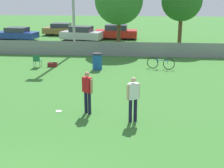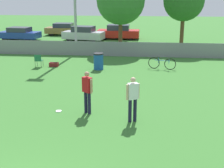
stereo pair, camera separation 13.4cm
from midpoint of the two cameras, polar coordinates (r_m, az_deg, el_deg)
name	(u,v)px [view 1 (the left image)]	position (r m, az deg, el deg)	size (l,w,h in m)	color
fence_backline	(101,49)	(23.74, -2.27, 6.45)	(23.65, 0.07, 1.21)	gray
tree_near_pole	(119,0)	(25.62, 1.10, 15.02)	(3.86, 3.86, 5.97)	brown
tree_far_right	(182,1)	(26.85, 12.51, 14.62)	(3.31, 3.31, 5.66)	brown
player_defender_red	(87,90)	(12.25, -4.84, -1.07)	(0.44, 0.40, 1.72)	#191933
player_receiver_white	(133,96)	(11.46, 3.55, -2.29)	(0.48, 0.37, 1.72)	#191933
frisbee_disc	(59,111)	(12.90, -10.03, -4.93)	(0.25, 0.25, 0.03)	white
folding_chair_sideline	(37,60)	(20.62, -13.73, 4.29)	(0.45, 0.45, 0.83)	#333338
bicycle_sideline	(161,63)	(19.85, 8.71, 3.79)	(1.72, 0.55, 0.78)	black
trash_bin	(97,61)	(19.52, -2.90, 4.17)	(0.63, 0.63, 1.03)	#194C99
gear_bag_sideline	(53,65)	(20.70, -11.01, 3.50)	(0.59, 0.32, 0.29)	maroon
parked_car_blue	(17,34)	(33.12, -17.05, 8.77)	(4.14, 2.11, 1.30)	black
parked_car_tan	(61,29)	(36.03, -9.38, 9.85)	(3.96, 1.82, 1.34)	black
parked_car_silver	(81,34)	(31.55, -5.76, 9.12)	(4.27, 2.37, 1.44)	black
parked_car_red	(116,32)	(32.68, 0.68, 9.48)	(4.30, 1.89, 1.46)	black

